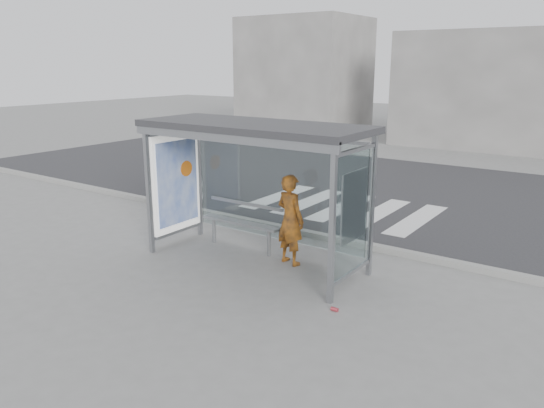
{
  "coord_description": "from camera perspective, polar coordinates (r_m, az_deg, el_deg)",
  "views": [
    {
      "loc": [
        5.62,
        -7.46,
        3.62
      ],
      "look_at": [
        0.26,
        0.2,
        1.14
      ],
      "focal_mm": 35.0,
      "sensor_mm": 36.0,
      "label": 1
    }
  ],
  "objects": [
    {
      "name": "curb",
      "position": [
        11.52,
        3.92,
        -3.17
      ],
      "size": [
        30.0,
        0.18,
        0.12
      ],
      "primitive_type": "cube",
      "color": "gray",
      "rests_on": "ground"
    },
    {
      "name": "ground",
      "position": [
        10.02,
        -1.91,
        -6.34
      ],
      "size": [
        80.0,
        80.0,
        0.0
      ],
      "primitive_type": "plane",
      "color": "slate",
      "rests_on": "ground"
    },
    {
      "name": "bus_shelter",
      "position": [
        9.75,
        -3.55,
        5.17
      ],
      "size": [
        4.25,
        1.65,
        2.62
      ],
      "color": "gray",
      "rests_on": "ground"
    },
    {
      "name": "person",
      "position": [
        9.73,
        1.98,
        -1.69
      ],
      "size": [
        0.7,
        0.54,
        1.7
      ],
      "primitive_type": "imported",
      "rotation": [
        0.0,
        0.0,
        2.91
      ],
      "color": "#C85512",
      "rests_on": "ground"
    },
    {
      "name": "road",
      "position": [
        15.93,
        13.36,
        1.34
      ],
      "size": [
        30.0,
        10.0,
        0.01
      ],
      "primitive_type": "cube",
      "color": "#28282A",
      "rests_on": "ground"
    },
    {
      "name": "soda_can",
      "position": [
        8.21,
        6.75,
        -11.18
      ],
      "size": [
        0.11,
        0.06,
        0.06
      ],
      "primitive_type": "cylinder",
      "rotation": [
        0.0,
        1.57,
        0.0
      ],
      "color": "#E2424E",
      "rests_on": "ground"
    },
    {
      "name": "bench",
      "position": [
        10.61,
        -3.35,
        -1.97
      ],
      "size": [
        1.8,
        0.32,
        0.93
      ],
      "color": "slate",
      "rests_on": "ground"
    },
    {
      "name": "building_center",
      "position": [
        26.09,
        22.96,
        11.27
      ],
      "size": [
        8.0,
        5.0,
        5.0
      ],
      "primitive_type": "cube",
      "color": "slate",
      "rests_on": "ground"
    },
    {
      "name": "crosswalk",
      "position": [
        13.91,
        7.59,
        -0.34
      ],
      "size": [
        4.55,
        3.0,
        0.0
      ],
      "color": "silver",
      "rests_on": "ground"
    },
    {
      "name": "building_left",
      "position": [
        29.87,
        3.53,
        13.66
      ],
      "size": [
        6.0,
        5.0,
        6.0
      ],
      "primitive_type": "cube",
      "color": "slate",
      "rests_on": "ground"
    }
  ]
}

